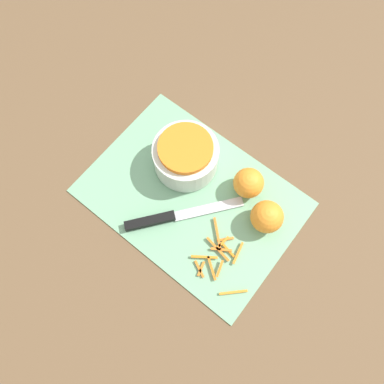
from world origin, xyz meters
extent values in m
plane|color=brown|center=(0.00, 0.00, 0.00)|extent=(4.00, 4.00, 0.00)
cube|color=#75AD84|center=(0.00, 0.00, 0.00)|extent=(0.47, 0.33, 0.01)
cylinder|color=silver|center=(-0.06, 0.06, 0.04)|extent=(0.15, 0.15, 0.07)
cylinder|color=orange|center=(-0.06, 0.06, 0.08)|extent=(0.12, 0.12, 0.02)
cube|color=black|center=(-0.04, -0.10, 0.01)|extent=(0.08, 0.10, 0.02)
cube|color=silver|center=(0.05, 0.00, 0.01)|extent=(0.11, 0.14, 0.00)
sphere|color=orange|center=(0.09, 0.09, 0.04)|extent=(0.07, 0.07, 0.07)
sphere|color=orange|center=(0.16, 0.05, 0.04)|extent=(0.07, 0.07, 0.07)
cube|color=orange|center=(0.20, -0.11, 0.01)|extent=(0.05, 0.05, 0.00)
cube|color=orange|center=(0.12, -0.03, 0.01)|extent=(0.03, 0.03, 0.00)
cube|color=orange|center=(0.13, -0.06, 0.01)|extent=(0.04, 0.03, 0.00)
cube|color=orange|center=(0.10, -0.03, 0.01)|extent=(0.06, 0.05, 0.00)
cube|color=orange|center=(0.14, -0.05, 0.01)|extent=(0.04, 0.01, 0.00)
cube|color=orange|center=(0.16, -0.04, 0.01)|extent=(0.02, 0.05, 0.00)
cube|color=orange|center=(0.12, -0.06, 0.01)|extent=(0.07, 0.02, 0.00)
cube|color=orange|center=(0.11, -0.09, 0.01)|extent=(0.05, 0.04, 0.00)
cube|color=orange|center=(0.13, -0.10, 0.01)|extent=(0.05, 0.03, 0.00)
cube|color=orange|center=(0.12, -0.04, 0.01)|extent=(0.01, 0.04, 0.00)
cube|color=orange|center=(0.11, -0.12, 0.01)|extent=(0.04, 0.02, 0.00)
cube|color=orange|center=(0.12, -0.12, 0.01)|extent=(0.01, 0.03, 0.00)
cube|color=orange|center=(0.15, -0.09, 0.01)|extent=(0.02, 0.04, 0.00)
camera|label=1|loc=(0.17, -0.22, 0.81)|focal=35.00mm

